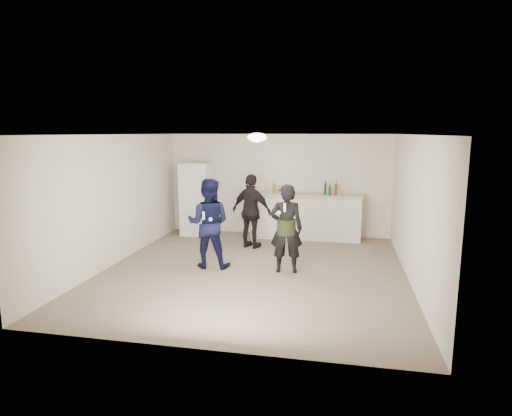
% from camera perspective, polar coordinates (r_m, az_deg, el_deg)
% --- Properties ---
extents(floor, '(6.00, 6.00, 0.00)m').
position_cam_1_polar(floor, '(8.05, -0.28, -8.34)').
color(floor, '#6B5B4C').
rests_on(floor, ground).
extents(ceiling, '(6.00, 6.00, 0.00)m').
position_cam_1_polar(ceiling, '(7.64, -0.30, 9.76)').
color(ceiling, silver).
rests_on(ceiling, wall_back).
extents(wall_back, '(6.00, 0.00, 6.00)m').
position_cam_1_polar(wall_back, '(10.67, 2.95, 3.10)').
color(wall_back, beige).
rests_on(wall_back, floor).
extents(wall_front, '(6.00, 0.00, 6.00)m').
position_cam_1_polar(wall_front, '(4.91, -7.38, -5.24)').
color(wall_front, beige).
rests_on(wall_front, floor).
extents(wall_left, '(0.00, 6.00, 6.00)m').
position_cam_1_polar(wall_left, '(8.72, -18.30, 1.04)').
color(wall_left, beige).
rests_on(wall_left, floor).
extents(wall_right, '(0.00, 6.00, 6.00)m').
position_cam_1_polar(wall_right, '(7.69, 20.23, -0.22)').
color(wall_right, beige).
rests_on(wall_right, floor).
extents(counter, '(2.60, 0.56, 1.05)m').
position_cam_1_polar(counter, '(10.38, 6.62, -1.20)').
color(counter, silver).
rests_on(counter, floor).
extents(counter_top, '(2.68, 0.64, 0.04)m').
position_cam_1_polar(counter_top, '(10.29, 6.68, 1.77)').
color(counter_top, beige).
rests_on(counter_top, counter).
extents(fridge, '(0.70, 0.70, 1.80)m').
position_cam_1_polar(fridge, '(10.80, -7.89, 1.23)').
color(fridge, white).
rests_on(fridge, floor).
extents(fridge_handle, '(0.02, 0.02, 0.60)m').
position_cam_1_polar(fridge_handle, '(10.31, -7.14, 3.07)').
color(fridge_handle, silver).
rests_on(fridge_handle, fridge).
extents(ceiling_dome, '(0.36, 0.36, 0.16)m').
position_cam_1_polar(ceiling_dome, '(7.93, 0.14, 9.41)').
color(ceiling_dome, white).
rests_on(ceiling_dome, ceiling).
extents(shaker, '(0.08, 0.08, 0.17)m').
position_cam_1_polar(shaker, '(10.41, 3.23, 2.51)').
color(shaker, '#AFAFB4').
rests_on(shaker, counter_top).
extents(man, '(0.88, 0.71, 1.70)m').
position_cam_1_polar(man, '(8.11, -6.35, -2.04)').
color(man, '#0F1442').
rests_on(man, floor).
extents(woman, '(0.64, 0.46, 1.64)m').
position_cam_1_polar(woman, '(7.78, 4.06, -2.75)').
color(woman, black).
rests_on(woman, floor).
extents(camo_shorts, '(0.34, 0.34, 0.28)m').
position_cam_1_polar(camo_shorts, '(7.77, 4.06, -2.52)').
color(camo_shorts, '#283518').
rests_on(camo_shorts, woman).
extents(spectator, '(1.04, 0.70, 1.64)m').
position_cam_1_polar(spectator, '(9.42, -0.60, -0.45)').
color(spectator, black).
rests_on(spectator, floor).
extents(remote_man, '(0.04, 0.04, 0.15)m').
position_cam_1_polar(remote_man, '(7.81, -6.99, -1.01)').
color(remote_man, white).
rests_on(remote_man, man).
extents(nunchuk_man, '(0.07, 0.07, 0.07)m').
position_cam_1_polar(nunchuk_man, '(7.81, -6.08, -1.51)').
color(nunchuk_man, white).
rests_on(nunchuk_man, man).
extents(remote_woman, '(0.04, 0.04, 0.15)m').
position_cam_1_polar(remote_woman, '(7.45, 3.86, 0.07)').
color(remote_woman, silver).
rests_on(remote_woman, woman).
extents(nunchuk_woman, '(0.07, 0.07, 0.07)m').
position_cam_1_polar(nunchuk_woman, '(7.51, 3.12, -0.61)').
color(nunchuk_woman, white).
rests_on(nunchuk_woman, woman).
extents(bottle_cluster, '(1.58, 0.25, 0.27)m').
position_cam_1_polar(bottle_cluster, '(10.21, 8.29, 2.42)').
color(bottle_cluster, white).
rests_on(bottle_cluster, counter_top).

